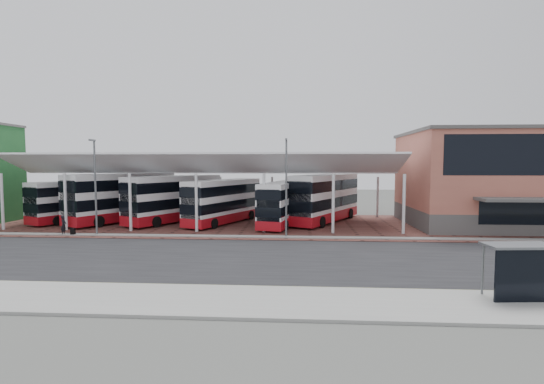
# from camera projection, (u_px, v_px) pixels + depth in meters

# --- Properties ---
(ground) EXTENTS (140.00, 140.00, 0.00)m
(ground) POSITION_uv_depth(u_px,v_px,m) (253.00, 255.00, 26.09)
(ground) COLOR #4B4D49
(road) EXTENTS (120.00, 14.00, 0.02)m
(road) POSITION_uv_depth(u_px,v_px,m) (252.00, 259.00, 25.09)
(road) COLOR black
(road) RESTS_ON ground
(forecourt) EXTENTS (72.00, 16.00, 0.06)m
(forecourt) POSITION_uv_depth(u_px,v_px,m) (288.00, 225.00, 38.90)
(forecourt) COLOR brown
(forecourt) RESTS_ON ground
(sidewalk) EXTENTS (120.00, 4.00, 0.14)m
(sidewalk) POSITION_uv_depth(u_px,v_px,m) (230.00, 301.00, 17.12)
(sidewalk) COLOR gray
(sidewalk) RESTS_ON ground
(north_kerb) EXTENTS (120.00, 0.80, 0.14)m
(north_kerb) POSITION_uv_depth(u_px,v_px,m) (262.00, 237.00, 32.25)
(north_kerb) COLOR gray
(north_kerb) RESTS_ON ground
(yellow_line_near) EXTENTS (120.00, 0.12, 0.01)m
(yellow_line_near) POSITION_uv_depth(u_px,v_px,m) (237.00, 288.00, 19.12)
(yellow_line_near) COLOR gold
(yellow_line_near) RESTS_ON road
(yellow_line_far) EXTENTS (120.00, 0.12, 0.01)m
(yellow_line_far) POSITION_uv_depth(u_px,v_px,m) (238.00, 286.00, 19.41)
(yellow_line_far) COLOR gold
(yellow_line_far) RESTS_ON road
(canopy) EXTENTS (37.00, 11.63, 7.07)m
(canopy) POSITION_uv_depth(u_px,v_px,m) (210.00, 167.00, 39.94)
(canopy) COLOR white
(canopy) RESTS_ON ground
(terminal) EXTENTS (18.40, 14.40, 9.25)m
(terminal) POSITION_uv_depth(u_px,v_px,m) (505.00, 178.00, 38.16)
(terminal) COLOR #524F4D
(terminal) RESTS_ON ground
(lamp_west) EXTENTS (0.16, 0.90, 8.07)m
(lamp_west) POSITION_uv_depth(u_px,v_px,m) (95.00, 184.00, 32.92)
(lamp_west) COLOR slate
(lamp_west) RESTS_ON ground
(lamp_east) EXTENTS (0.16, 0.90, 8.07)m
(lamp_east) POSITION_uv_depth(u_px,v_px,m) (286.00, 185.00, 31.90)
(lamp_east) COLOR slate
(lamp_east) RESTS_ON ground
(bus_0) EXTENTS (6.42, 10.29, 4.22)m
(bus_0) POSITION_uv_depth(u_px,v_px,m) (79.00, 201.00, 41.55)
(bus_0) COLOR white
(bus_0) RESTS_ON forecourt
(bus_1) EXTENTS (8.10, 12.01, 4.99)m
(bus_1) POSITION_uv_depth(u_px,v_px,m) (123.00, 198.00, 41.08)
(bus_1) COLOR white
(bus_1) RESTS_ON forecourt
(bus_2) EXTENTS (7.86, 11.45, 4.77)m
(bus_2) POSITION_uv_depth(u_px,v_px,m) (175.00, 199.00, 40.88)
(bus_2) COLOR white
(bus_2) RESTS_ON forecourt
(bus_3) EXTENTS (6.50, 10.74, 4.39)m
(bus_3) POSITION_uv_depth(u_px,v_px,m) (224.00, 202.00, 39.87)
(bus_3) COLOR white
(bus_3) RESTS_ON forecourt
(bus_4) EXTENTS (4.45, 10.49, 4.22)m
(bus_4) POSITION_uv_depth(u_px,v_px,m) (282.00, 204.00, 38.72)
(bus_4) COLOR white
(bus_4) RESTS_ON forecourt
(bus_5) EXTENTS (7.96, 11.79, 4.90)m
(bus_5) POSITION_uv_depth(u_px,v_px,m) (325.00, 198.00, 40.77)
(bus_5) COLOR white
(bus_5) RESTS_ON forecourt
(pedestrian) EXTENTS (0.49, 0.66, 1.66)m
(pedestrian) POSITION_uv_depth(u_px,v_px,m) (64.00, 225.00, 33.16)
(pedestrian) COLOR black
(pedestrian) RESTS_ON forecourt
(suitcase) EXTENTS (0.35, 0.25, 0.60)m
(suitcase) POSITION_uv_depth(u_px,v_px,m) (73.00, 232.00, 33.05)
(suitcase) COLOR black
(suitcase) RESTS_ON forecourt
(bus_shelter) EXTENTS (3.08, 1.62, 2.38)m
(bus_shelter) POSITION_uv_depth(u_px,v_px,m) (528.00, 266.00, 16.99)
(bus_shelter) COLOR black
(bus_shelter) RESTS_ON sidewalk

